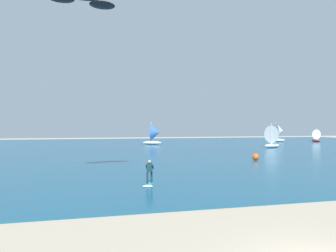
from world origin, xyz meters
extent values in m
cube|color=navy|center=(0.00, 51.73, 0.05)|extent=(160.00, 90.00, 0.10)
cube|color=#26B2CC|center=(-2.61, 13.59, 0.12)|extent=(0.85, 1.47, 0.05)
cylinder|color=#143338|center=(-2.78, 13.46, 0.55)|extent=(0.14, 0.14, 0.80)
cylinder|color=#143338|center=(-2.44, 13.73, 0.55)|extent=(0.14, 0.14, 0.80)
cube|color=#143338|center=(-2.61, 13.59, 1.25)|extent=(0.41, 0.32, 0.60)
sphere|color=tan|center=(-2.61, 13.59, 1.66)|extent=(0.22, 0.22, 0.22)
cylinder|color=#143338|center=(-2.80, 13.74, 1.30)|extent=(0.24, 0.51, 0.39)
cylinder|color=#143338|center=(-2.38, 13.60, 1.30)|extent=(0.24, 0.51, 0.39)
ellipsoid|color=white|center=(-2.91, 12.69, 0.14)|extent=(0.85, 0.79, 0.08)
ellipsoid|color=black|center=(-5.69, 16.41, 13.22)|extent=(2.19, 1.92, 0.31)
ellipsoid|color=silver|center=(40.88, 64.55, 0.52)|extent=(4.70, 2.33, 0.84)
cylinder|color=silver|center=(40.67, 64.59, 3.19)|extent=(0.14, 0.14, 4.50)
cone|color=white|center=(41.64, 64.41, 2.97)|extent=(2.62, 4.07, 3.78)
ellipsoid|color=silver|center=(7.09, 60.51, 0.50)|extent=(4.47, 3.02, 0.79)
cylinder|color=silver|center=(6.91, 60.59, 3.01)|extent=(0.13, 0.13, 4.24)
cone|color=#3F72CC|center=(7.76, 60.22, 2.80)|extent=(3.11, 4.00, 3.56)
ellipsoid|color=white|center=(26.90, 44.84, 0.47)|extent=(4.17, 2.60, 0.74)
cylinder|color=silver|center=(26.72, 44.78, 2.81)|extent=(0.12, 0.12, 3.94)
cone|color=white|center=(27.54, 45.07, 2.61)|extent=(2.74, 3.70, 3.31)
ellipsoid|color=maroon|center=(50.70, 61.87, 0.39)|extent=(1.16, 3.09, 0.57)
cylinder|color=silver|center=(50.69, 61.72, 2.20)|extent=(0.10, 0.10, 3.05)
cone|color=white|center=(50.72, 62.39, 2.05)|extent=(2.61, 1.43, 2.56)
sphere|color=#E55919|center=(12.54, 25.76, 0.49)|extent=(0.79, 0.79, 0.79)
camera|label=1|loc=(-6.76, -7.78, 4.07)|focal=33.76mm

